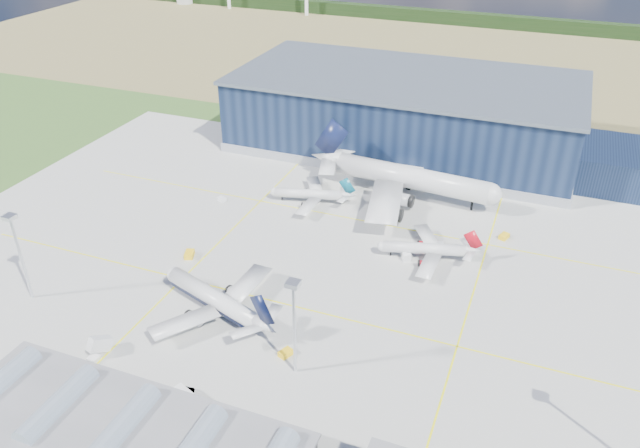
# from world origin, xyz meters

# --- Properties ---
(ground) EXTENTS (600.00, 600.00, 0.00)m
(ground) POSITION_xyz_m (0.00, 0.00, 0.00)
(ground) COLOR #264C1C
(ground) RESTS_ON ground
(apron) EXTENTS (220.00, 160.00, 0.08)m
(apron) POSITION_xyz_m (0.00, 10.00, 0.03)
(apron) COLOR #A3A39E
(apron) RESTS_ON ground
(farmland) EXTENTS (600.00, 220.00, 0.01)m
(farmland) POSITION_xyz_m (0.00, 220.00, 0.00)
(farmland) COLOR olive
(farmland) RESTS_ON ground
(treeline) EXTENTS (600.00, 8.00, 8.00)m
(treeline) POSITION_xyz_m (0.00, 300.00, 4.00)
(treeline) COLOR black
(treeline) RESTS_ON ground
(hangar) EXTENTS (145.00, 62.00, 26.10)m
(hangar) POSITION_xyz_m (2.81, 94.80, 11.62)
(hangar) COLOR #0F1A33
(hangar) RESTS_ON ground
(glass_concourse) EXTENTS (78.00, 23.00, 8.60)m
(glass_concourse) POSITION_xyz_m (-6.45, -60.00, 3.69)
(glass_concourse) COLOR black
(glass_concourse) RESTS_ON ground
(light_mast_west) EXTENTS (2.60, 2.60, 23.00)m
(light_mast_west) POSITION_xyz_m (-60.00, -30.00, 15.43)
(light_mast_west) COLOR silver
(light_mast_west) RESTS_ON ground
(light_mast_center) EXTENTS (2.60, 2.60, 23.00)m
(light_mast_center) POSITION_xyz_m (10.00, -30.00, 15.43)
(light_mast_center) COLOR silver
(light_mast_center) RESTS_ON ground
(airliner_navy) EXTENTS (46.66, 46.17, 12.04)m
(airliner_navy) POSITION_xyz_m (-15.67, -18.45, 6.02)
(airliner_navy) COLOR silver
(airliner_navy) RESTS_ON ground
(airliner_red) EXTENTS (34.20, 33.77, 9.17)m
(airliner_red) POSITION_xyz_m (24.94, 22.00, 4.59)
(airliner_red) COLOR silver
(airliner_red) RESTS_ON ground
(airliner_widebody) EXTENTS (68.62, 67.38, 20.61)m
(airliner_widebody) POSITION_xyz_m (12.66, 55.00, 10.31)
(airliner_widebody) COLOR silver
(airliner_widebody) RESTS_ON ground
(airliner_regional) EXTENTS (32.75, 32.33, 8.84)m
(airliner_regional) POSITION_xyz_m (-15.71, 40.00, 4.42)
(airliner_regional) COLOR silver
(airliner_regional) RESTS_ON ground
(gse_tug_a) EXTENTS (3.31, 4.17, 1.51)m
(gse_tug_a) POSITION_xyz_m (-33.79, -0.46, 0.76)
(gse_tug_a) COLOR yellow
(gse_tug_a) RESTS_ON ground
(gse_tug_b) EXTENTS (3.00, 3.54, 1.30)m
(gse_tug_b) POSITION_xyz_m (6.13, -26.35, 0.65)
(gse_tug_b) COLOR yellow
(gse_tug_b) RESTS_ON ground
(gse_van_a) EXTENTS (6.55, 4.68, 2.62)m
(gse_van_a) POSITION_xyz_m (-6.58, -46.00, 1.31)
(gse_van_a) COLOR silver
(gse_van_a) RESTS_ON ground
(gse_cart_a) EXTENTS (2.43, 3.12, 1.20)m
(gse_cart_a) POSITION_xyz_m (27.96, 28.76, 0.60)
(gse_cart_a) COLOR silver
(gse_cart_a) RESTS_ON ground
(gse_van_b) EXTENTS (4.01, 5.09, 2.12)m
(gse_van_b) POSITION_xyz_m (20.36, 20.35, 1.06)
(gse_van_b) COLOR silver
(gse_van_b) RESTS_ON ground
(gse_tug_c) EXTENTS (2.95, 3.64, 1.38)m
(gse_tug_c) POSITION_xyz_m (43.73, 40.00, 0.69)
(gse_tug_c) COLOR yellow
(gse_tug_c) RESTS_ON ground
(gse_cart_b) EXTENTS (3.25, 2.72, 1.20)m
(gse_cart_b) POSITION_xyz_m (-41.30, 30.66, 0.60)
(gse_cart_b) COLOR silver
(gse_cart_b) RESTS_ON ground
(airstair) EXTENTS (3.44, 5.28, 3.14)m
(airstair) POSITION_xyz_m (-31.34, -40.19, 1.57)
(airstair) COLOR silver
(airstair) RESTS_ON ground
(car_b) EXTENTS (4.13, 2.66, 1.29)m
(car_b) POSITION_xyz_m (-8.26, -43.71, 0.64)
(car_b) COLOR #99999E
(car_b) RESTS_ON ground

